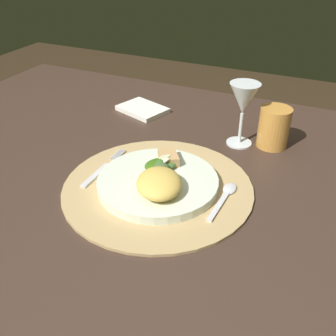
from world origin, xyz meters
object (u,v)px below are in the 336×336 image
amber_tumbler (274,127)px  spoon (226,195)px  dinner_plate (158,182)px  napkin (143,109)px  wine_glass (244,101)px  dining_table (143,220)px  fork (102,169)px

amber_tumbler → spoon: bearing=-98.4°
dinner_plate → amber_tumbler: amber_tumbler is taller
dinner_plate → napkin: dinner_plate is taller
spoon → wine_glass: bearing=99.2°
wine_glass → amber_tumbler: 0.10m
dining_table → spoon: bearing=-0.8°
dining_table → spoon: size_ratio=10.66×
dining_table → spoon: 0.23m
wine_glass → fork: bearing=-133.2°
wine_glass → amber_tumbler: (0.07, 0.02, -0.06)m
fork → wine_glass: 0.36m
spoon → napkin: same height
napkin → dinner_plate: bearing=-57.7°
napkin → amber_tumbler: size_ratio=1.35×
dining_table → amber_tumbler: bearing=47.5°
dining_table → fork: fork is taller
napkin → fork: bearing=-77.7°
dining_table → amber_tumbler: (0.23, 0.25, 0.17)m
wine_glass → amber_tumbler: size_ratio=1.58×
dinner_plate → fork: 0.14m
spoon → wine_glass: (-0.04, 0.23, 0.10)m
fork → spoon: 0.27m
fork → wine_glass: (0.23, 0.25, 0.10)m
wine_glass → dinner_plate: bearing=-111.5°
spoon → napkin: size_ratio=1.02×
napkin → wine_glass: (0.30, -0.07, 0.11)m
wine_glass → amber_tumbler: bearing=17.8°
fork → spoon: size_ratio=1.22×
fork → amber_tumbler: bearing=41.6°
dining_table → dinner_plate: 0.15m
dinner_plate → wine_glass: (0.10, 0.25, 0.10)m
napkin → wine_glass: 0.33m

